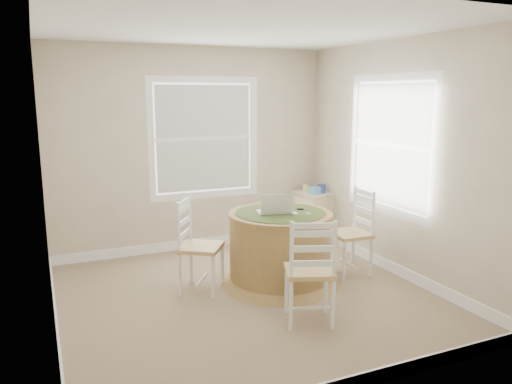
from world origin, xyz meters
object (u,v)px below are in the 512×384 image
laptop (275,210)px  corner_chest (312,216)px  chair_right (350,234)px  chair_left (201,247)px  round_table (280,245)px  chair_near (310,271)px

laptop → corner_chest: 1.81m
chair_right → corner_chest: chair_right is taller
chair_left → round_table: bearing=-65.1°
chair_near → corner_chest: 2.56m
chair_near → chair_right: bearing=-118.4°
corner_chest → round_table: bearing=-138.7°
round_table → corner_chest: bearing=61.0°
chair_right → laptop: 0.96m
round_table → chair_near: (-0.17, -0.92, 0.05)m
chair_near → laptop: 0.99m
chair_left → corner_chest: bearing=-25.8°
laptop → corner_chest: laptop is taller
corner_chest → chair_near: bearing=-127.6°
round_table → laptop: size_ratio=3.18×
round_table → chair_right: 0.84m
chair_right → laptop: size_ratio=2.37×
chair_left → chair_near: size_ratio=1.00×
chair_right → corner_chest: (0.30, 1.34, -0.13)m
chair_near → laptop: bearing=-75.4°
round_table → chair_right: bearing=8.3°
round_table → chair_near: 0.94m
chair_left → laptop: bearing=-65.5°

